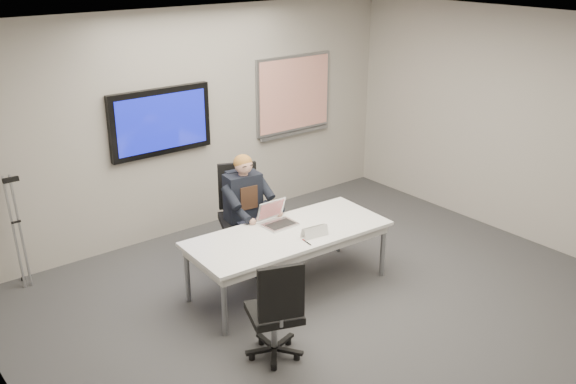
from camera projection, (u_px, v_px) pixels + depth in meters
floor at (359, 323)px, 6.30m from camera, size 6.00×6.00×0.02m
ceiling at (373, 32)px, 5.28m from camera, size 6.00×6.00×0.02m
wall_back at (195, 122)px, 7.98m from camera, size 6.00×0.02×2.80m
wall_left at (27, 296)px, 4.06m from camera, size 0.02×6.00×2.80m
wall_right at (548, 133)px, 7.52m from camera, size 0.02×6.00×2.80m
conference_table at (289, 239)px, 6.73m from camera, size 2.20×1.01×0.67m
tv_display at (161, 122)px, 7.62m from camera, size 1.30×0.09×0.80m
whiteboard at (294, 95)px, 8.81m from camera, size 1.25×0.08×1.10m
office_chair_far at (241, 230)px, 7.50m from camera, size 0.70×0.70×1.12m
office_chair_near at (276, 328)px, 5.66m from camera, size 0.62×0.62×1.01m
seated_person at (252, 224)px, 7.24m from camera, size 0.43×0.73×1.30m
crutch at (17, 230)px, 6.79m from camera, size 0.24×0.45×1.32m
laptop at (276, 218)px, 6.87m from camera, size 0.35×0.33×0.25m
name_tent at (314, 231)px, 6.59m from camera, size 0.29×0.12×0.11m
pen at (307, 242)px, 6.46m from camera, size 0.03×0.15×0.01m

